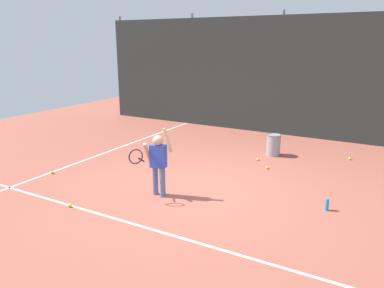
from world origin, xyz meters
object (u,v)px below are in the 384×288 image
ball_hopper (273,145)px  tennis_ball_3 (267,168)px  tennis_ball_1 (350,159)px  tennis_player (157,160)px  water_bottle (327,204)px  tennis_ball_2 (52,172)px  tennis_ball_0 (258,159)px  tennis_ball_4 (70,205)px

ball_hopper → tennis_ball_3: (0.23, -1.14, -0.26)m
tennis_ball_1 → tennis_ball_3: bearing=-133.2°
tennis_player → tennis_ball_3: tennis_player is taller
water_bottle → tennis_ball_2: bearing=-169.3°
ball_hopper → tennis_ball_2: (-3.92, -3.88, -0.26)m
ball_hopper → tennis_player: bearing=-106.8°
tennis_player → tennis_ball_2: bearing=172.4°
tennis_ball_0 → water_bottle: bearing=-46.2°
tennis_ball_3 → ball_hopper: bearing=101.3°
tennis_ball_0 → tennis_ball_3: size_ratio=1.00×
ball_hopper → water_bottle: bearing=-56.2°
tennis_ball_0 → tennis_ball_4: size_ratio=1.00×
tennis_ball_4 → ball_hopper: bearing=65.9°
tennis_ball_4 → tennis_player: bearing=48.4°
ball_hopper → water_bottle: ball_hopper is taller
water_bottle → tennis_ball_4: bearing=-152.1°
water_bottle → tennis_ball_0: water_bottle is taller
tennis_ball_3 → tennis_ball_4: bearing=-122.7°
tennis_ball_1 → tennis_ball_3: 2.34m
water_bottle → tennis_ball_4: water_bottle is taller
tennis_ball_1 → ball_hopper: bearing=-162.8°
tennis_ball_2 → tennis_ball_3: same height
tennis_player → tennis_ball_1: (2.95, 4.27, -0.69)m
tennis_player → tennis_ball_1: size_ratio=20.46×
ball_hopper → tennis_ball_0: ball_hopper is taller
tennis_player → tennis_ball_0: (0.94, 3.06, -0.69)m
tennis_player → water_bottle: (2.98, 0.93, -0.62)m
tennis_ball_0 → tennis_ball_2: same height
tennis_ball_4 → tennis_ball_3: bearing=57.3°
tennis_player → tennis_ball_3: (1.35, 2.57, -0.69)m
tennis_player → tennis_ball_3: size_ratio=20.46×
tennis_ball_0 → tennis_ball_2: 4.94m
tennis_player → water_bottle: size_ratio=6.14×
tennis_ball_0 → tennis_ball_4: bearing=-115.3°
tennis_player → tennis_ball_0: bearing=62.0°
tennis_player → ball_hopper: bearing=62.2°
water_bottle → tennis_ball_2: size_ratio=3.33×
water_bottle → ball_hopper: bearing=123.8°
tennis_ball_0 → tennis_ball_1: (2.02, 1.21, 0.00)m
tennis_ball_3 → tennis_player: bearing=-117.7°
tennis_ball_1 → tennis_ball_2: bearing=-142.3°
tennis_player → tennis_ball_3: 2.98m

